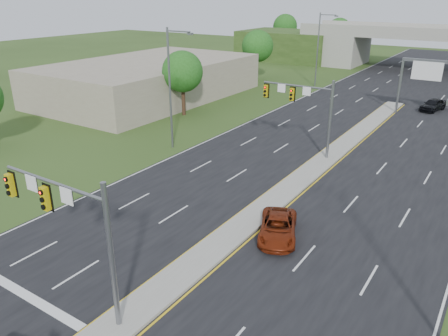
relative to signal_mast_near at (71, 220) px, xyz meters
name	(u,v)px	position (x,y,z in m)	size (l,w,h in m)	color
ground	(119,326)	(2.26, 0.07, -4.73)	(240.00, 240.00, 0.00)	#2A4217
road	(361,131)	(2.26, 35.07, -4.72)	(24.00, 160.00, 0.02)	black
median	(318,165)	(2.26, 23.07, -4.63)	(2.00, 54.00, 0.16)	gray
lane_markings	(335,146)	(1.66, 28.99, -4.70)	(23.72, 160.00, 0.01)	gold
signal_mast_near	(71,220)	(0.00, 0.00, 0.00)	(6.62, 0.60, 7.00)	slate
signal_mast_far	(306,104)	(0.00, 25.00, 0.00)	(6.62, 0.60, 7.00)	slate
overpass	(438,52)	(2.26, 80.07, -1.17)	(80.00, 14.00, 8.10)	gray
lightpole_l_mid	(171,84)	(-11.03, 20.07, 1.38)	(2.85, 0.25, 11.00)	slate
lightpole_l_far	(319,47)	(-11.03, 55.07, 1.38)	(2.85, 0.25, 11.00)	slate
tree_l_near	(182,72)	(-17.74, 30.07, 0.45)	(4.80, 4.80, 7.60)	#382316
tree_l_mid	(258,46)	(-21.74, 55.07, 0.78)	(5.20, 5.20, 8.12)	#382316
tree_back_a	(285,26)	(-35.74, 94.07, 1.11)	(6.00, 6.00, 8.85)	#382316
tree_back_b	(339,30)	(-21.74, 94.07, 0.78)	(5.60, 5.60, 8.32)	#382316
commercial_building	(149,79)	(-27.74, 35.07, -2.23)	(18.00, 30.00, 5.00)	gray
car_far_a	(278,228)	(4.67, 10.76, -4.06)	(2.16, 4.68, 1.30)	maroon
car_far_c	(433,105)	(7.01, 48.74, -3.95)	(1.78, 4.42, 1.51)	black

